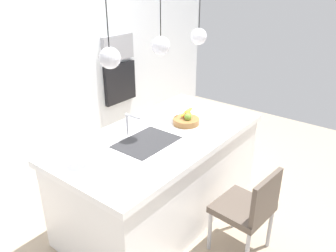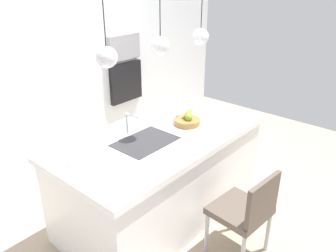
{
  "view_description": "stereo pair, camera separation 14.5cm",
  "coord_description": "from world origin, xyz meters",
  "px_view_note": "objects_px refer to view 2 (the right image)",
  "views": [
    {
      "loc": [
        -2.24,
        -1.84,
        2.31
      ],
      "look_at": [
        0.1,
        0.0,
        0.96
      ],
      "focal_mm": 36.17,
      "sensor_mm": 36.0,
      "label": 1
    },
    {
      "loc": [
        -2.15,
        -1.95,
        2.31
      ],
      "look_at": [
        0.1,
        0.0,
        0.96
      ],
      "focal_mm": 36.17,
      "sensor_mm": 36.0,
      "label": 2
    }
  ],
  "objects_px": {
    "microwave": "(124,47)",
    "oven": "(126,82)",
    "fruit_bowl": "(187,120)",
    "chair_near": "(246,210)"
  },
  "relations": [
    {
      "from": "microwave",
      "to": "oven",
      "type": "relative_size",
      "value": 0.96
    },
    {
      "from": "chair_near",
      "to": "fruit_bowl",
      "type": "bearing_deg",
      "value": 70.64
    },
    {
      "from": "fruit_bowl",
      "to": "oven",
      "type": "xyz_separation_m",
      "value": [
        0.64,
        1.62,
        -0.08
      ]
    },
    {
      "from": "chair_near",
      "to": "microwave",
      "type": "bearing_deg",
      "value": 69.19
    },
    {
      "from": "fruit_bowl",
      "to": "microwave",
      "type": "xyz_separation_m",
      "value": [
        0.64,
        1.62,
        0.42
      ]
    },
    {
      "from": "microwave",
      "to": "oven",
      "type": "xyz_separation_m",
      "value": [
        -0.0,
        0.0,
        -0.5
      ]
    },
    {
      "from": "oven",
      "to": "fruit_bowl",
      "type": "bearing_deg",
      "value": -111.58
    },
    {
      "from": "oven",
      "to": "chair_near",
      "type": "xyz_separation_m",
      "value": [
        -0.96,
        -2.51,
        -0.4
      ]
    },
    {
      "from": "fruit_bowl",
      "to": "microwave",
      "type": "bearing_deg",
      "value": 68.42
    },
    {
      "from": "fruit_bowl",
      "to": "chair_near",
      "type": "height_order",
      "value": "fruit_bowl"
    }
  ]
}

